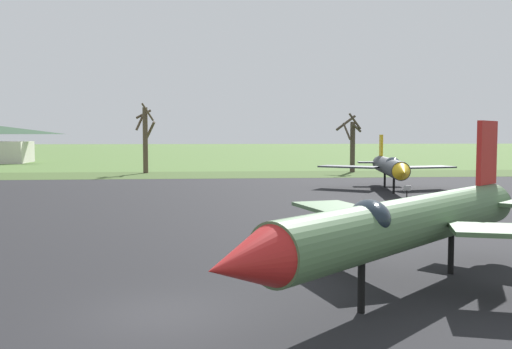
% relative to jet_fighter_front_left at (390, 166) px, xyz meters
% --- Properties ---
extents(ground_plane, '(600.00, 600.00, 0.00)m').
position_rel_jet_fighter_front_left_xyz_m(ground_plane, '(-16.55, -31.53, -2.06)').
color(ground_plane, '#4C6B33').
extents(asphalt_apron, '(83.00, 57.48, 0.05)m').
position_rel_jet_fighter_front_left_xyz_m(asphalt_apron, '(-16.55, -14.29, -2.03)').
color(asphalt_apron, black).
rests_on(asphalt_apron, ground).
extents(grass_verge_strip, '(143.00, 12.00, 0.06)m').
position_rel_jet_fighter_front_left_xyz_m(grass_verge_strip, '(-16.55, 20.45, -2.03)').
color(grass_verge_strip, '#3E5528').
rests_on(grass_verge_strip, ground).
extents(jet_fighter_front_left, '(11.65, 14.36, 4.70)m').
position_rel_jet_fighter_front_left_xyz_m(jet_fighter_front_left, '(0.00, 0.00, 0.00)').
color(jet_fighter_front_left, '#33383D').
rests_on(jet_fighter_front_left, ground).
extents(info_placard_front_left, '(0.52, 0.34, 1.15)m').
position_rel_jet_fighter_front_left_xyz_m(info_placard_front_left, '(-1.25, -7.52, -1.35)').
color(info_placard_front_left, black).
rests_on(info_placard_front_left, ground).
extents(jet_fighter_rear_center, '(12.53, 12.19, 5.15)m').
position_rel_jet_fighter_front_left_xyz_m(jet_fighter_rear_center, '(-9.58, -30.20, 0.08)').
color(jet_fighter_rear_center, '#4C6B47').
rests_on(jet_fighter_rear_center, ground).
extents(bare_tree_center, '(2.52, 2.42, 8.51)m').
position_rel_jet_fighter_front_left_xyz_m(bare_tree_center, '(-22.34, 24.33, 2.46)').
color(bare_tree_center, brown).
rests_on(bare_tree_center, ground).
extents(bare_tree_right_of_center, '(3.05, 3.18, 7.39)m').
position_rel_jet_fighter_front_left_xyz_m(bare_tree_right_of_center, '(3.11, 23.78, 1.77)').
color(bare_tree_right_of_center, '#42382D').
rests_on(bare_tree_right_of_center, ground).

